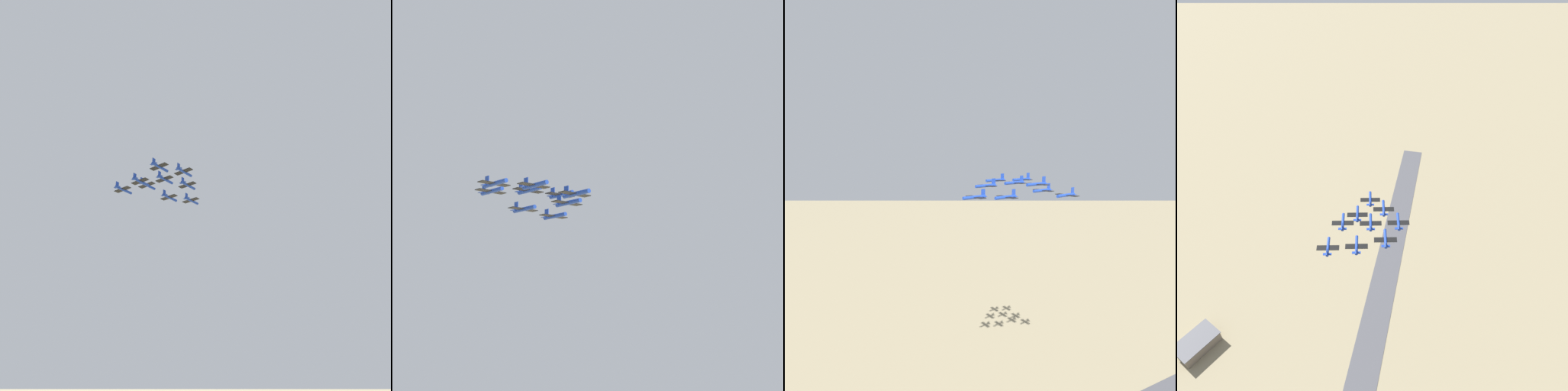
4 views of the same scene
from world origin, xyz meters
The scene contains 9 objects.
jet_0 centered at (26.44, 49.50, 135.45)m, with size 9.63×9.48×3.52m.
jet_1 centered at (14.27, 48.05, 135.26)m, with size 9.63×9.48×3.52m.
jet_2 centered at (21.79, 38.15, 138.71)m, with size 9.63×9.48×3.52m.
jet_3 centered at (2.10, 46.61, 140.20)m, with size 9.63×9.48×3.52m.
jet_4 centered at (9.62, 36.71, 139.83)m, with size 9.63×9.48×3.52m.
jet_5 centered at (17.14, 26.81, 140.06)m, with size 9.63×9.48×3.52m.
jet_6 centered at (-10.07, 45.16, 135.62)m, with size 9.63×9.48×3.52m.
jet_7 centered at (-2.55, 35.26, 136.37)m, with size 9.63×9.48×3.52m.
jet_8 centered at (4.97, 25.37, 140.31)m, with size 9.63×9.48×3.52m.
Camera 2 is at (232.36, 35.21, 92.10)m, focal length 70.00 mm.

